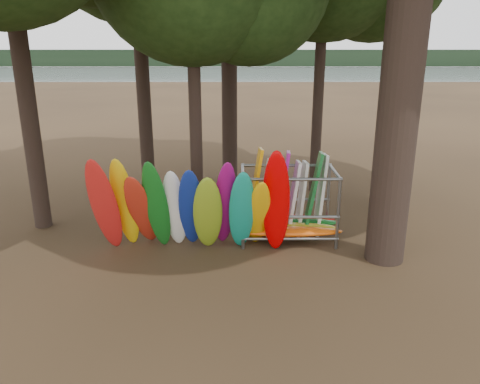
{
  "coord_description": "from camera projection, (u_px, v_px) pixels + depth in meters",
  "views": [
    {
      "loc": [
        0.2,
        -11.35,
        5.5
      ],
      "look_at": [
        0.23,
        1.5,
        1.4
      ],
      "focal_mm": 35.0,
      "sensor_mm": 36.0,
      "label": 1
    }
  ],
  "objects": [
    {
      "name": "storage_rack",
      "position": [
        288.0,
        207.0,
        13.54
      ],
      "size": [
        3.11,
        1.53,
        2.68
      ],
      "color": "slate",
      "rests_on": "ground"
    },
    {
      "name": "lake",
      "position": [
        238.0,
        82.0,
        69.65
      ],
      "size": [
        160.0,
        160.0,
        0.0
      ],
      "primitive_type": "plane",
      "color": "gray",
      "rests_on": "ground"
    },
    {
      "name": "far_shore",
      "position": [
        238.0,
        58.0,
        116.69
      ],
      "size": [
        160.0,
        4.0,
        4.0
      ],
      "primitive_type": "cube",
      "color": "black",
      "rests_on": "ground"
    },
    {
      "name": "kayak_row",
      "position": [
        194.0,
        209.0,
        12.4
      ],
      "size": [
        5.33,
        2.02,
        3.15
      ],
      "color": "red",
      "rests_on": "ground"
    },
    {
      "name": "ground",
      "position": [
        232.0,
        259.0,
        12.49
      ],
      "size": [
        120.0,
        120.0,
        0.0
      ],
      "primitive_type": "plane",
      "color": "#47331E",
      "rests_on": "ground"
    }
  ]
}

